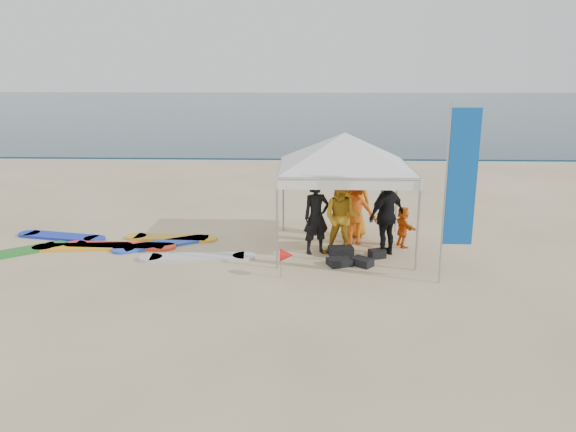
% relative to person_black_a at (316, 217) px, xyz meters
% --- Properties ---
extents(ground, '(120.00, 120.00, 0.00)m').
position_rel_person_black_a_xyz_m(ground, '(-0.50, -3.73, -0.89)').
color(ground, beige).
rests_on(ground, ground).
extents(ocean, '(160.00, 84.00, 0.08)m').
position_rel_person_black_a_xyz_m(ocean, '(-0.50, 56.27, -0.85)').
color(ocean, '#0C2633').
rests_on(ocean, ground).
extents(shoreline_foam, '(160.00, 1.20, 0.01)m').
position_rel_person_black_a_xyz_m(shoreline_foam, '(-0.50, 14.47, -0.89)').
color(shoreline_foam, silver).
rests_on(shoreline_foam, ground).
extents(person_black_a, '(0.76, 0.65, 1.78)m').
position_rel_person_black_a_xyz_m(person_black_a, '(0.00, 0.00, 0.00)').
color(person_black_a, black).
rests_on(person_black_a, ground).
extents(person_yellow, '(1.02, 0.88, 1.82)m').
position_rel_person_black_a_xyz_m(person_yellow, '(0.59, -0.13, 0.02)').
color(person_yellow, gold).
rests_on(person_yellow, ground).
extents(person_orange_a, '(1.11, 0.65, 1.70)m').
position_rel_person_black_a_xyz_m(person_orange_a, '(0.98, 0.80, -0.04)').
color(person_orange_a, '#FF6016').
rests_on(person_orange_a, ground).
extents(person_black_b, '(1.15, 1.10, 1.92)m').
position_rel_person_black_a_xyz_m(person_black_b, '(1.64, -0.07, 0.07)').
color(person_black_b, black).
rests_on(person_black_b, ground).
extents(person_orange_b, '(0.92, 0.64, 1.79)m').
position_rel_person_black_a_xyz_m(person_orange_b, '(1.00, 1.42, 0.00)').
color(person_orange_b, orange).
rests_on(person_orange_b, ground).
extents(person_seated, '(0.53, 0.98, 1.01)m').
position_rel_person_black_a_xyz_m(person_seated, '(2.15, 0.58, -0.38)').
color(person_seated, orange).
rests_on(person_seated, ground).
extents(canopy_tent, '(4.29, 4.29, 3.23)m').
position_rel_person_black_a_xyz_m(canopy_tent, '(0.65, 0.40, 1.93)').
color(canopy_tent, '#A5A5A8').
rests_on(canopy_tent, ground).
extents(feather_flag, '(0.62, 0.04, 3.66)m').
position_rel_person_black_a_xyz_m(feather_flag, '(2.79, -1.86, 1.26)').
color(feather_flag, '#A5A5A8').
rests_on(feather_flag, ground).
extents(marker_pennant, '(0.28, 0.28, 0.64)m').
position_rel_person_black_a_xyz_m(marker_pennant, '(-0.63, -1.68, -0.40)').
color(marker_pennant, '#A5A5A8').
rests_on(marker_pennant, ground).
extents(gear_pile, '(1.43, 1.17, 0.22)m').
position_rel_person_black_a_xyz_m(gear_pile, '(0.79, -0.54, -0.79)').
color(gear_pile, black).
rests_on(gear_pile, ground).
extents(surfboard_spread, '(6.26, 2.48, 0.07)m').
position_rel_person_black_a_xyz_m(surfboard_spread, '(-4.87, 0.28, -0.86)').
color(surfboard_spread, '#FFA81A').
rests_on(surfboard_spread, ground).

